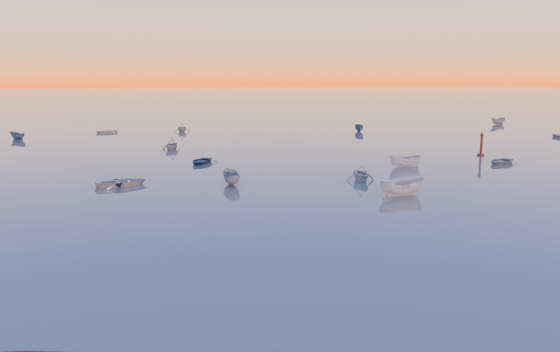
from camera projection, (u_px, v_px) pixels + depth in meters
name	position (u px, v px, depth m)	size (l,w,h in m)	color
ground	(181.00, 122.00, 114.33)	(600.00, 600.00, 0.00)	#6B6259
moored_fleet	(204.00, 153.00, 69.42)	(124.00, 58.00, 1.20)	silver
boat_near_center	(401.00, 196.00, 44.77)	(4.01, 1.70, 1.39)	silver
boat_near_right	(361.00, 181.00, 51.11)	(3.39, 1.53, 1.19)	silver
channel_marker	(481.00, 146.00, 66.70)	(0.85, 0.85, 3.02)	#46140F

